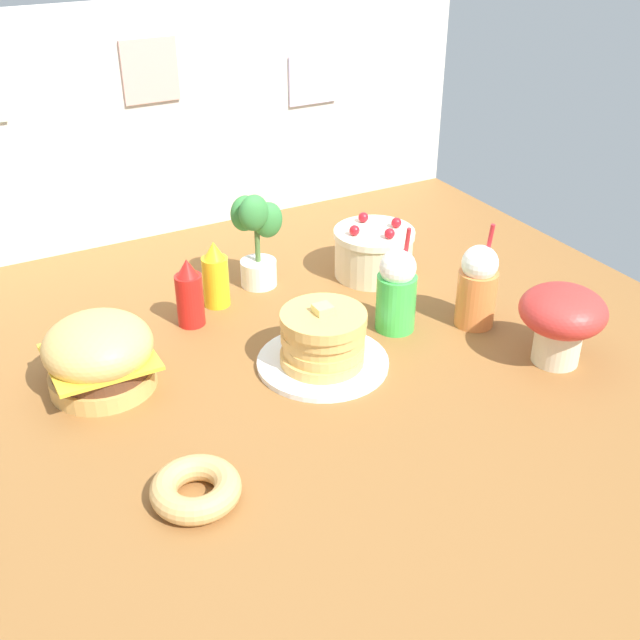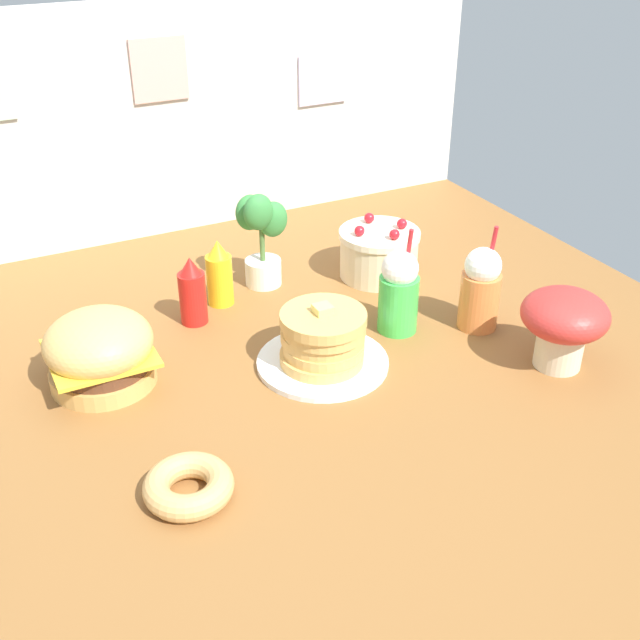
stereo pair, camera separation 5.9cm
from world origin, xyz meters
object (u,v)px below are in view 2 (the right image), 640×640
layer_cake (379,253)px  donut_pink_glaze (188,485)px  burger (100,351)px  ketchup_bottle (192,293)px  orange_float_cup (481,289)px  mushroom_stool (564,321)px  pancake_stack (323,342)px  mustard_bottle (219,275)px  cream_soda_cup (399,292)px  potted_plant (262,235)px

layer_cake → donut_pink_glaze: layer_cake is taller
burger → ketchup_bottle: size_ratio=1.33×
ketchup_bottle → orange_float_cup: bearing=-28.7°
donut_pink_glaze → mushroom_stool: size_ratio=0.85×
ketchup_bottle → orange_float_cup: orange_float_cup is taller
pancake_stack → ketchup_bottle: (-0.24, 0.40, 0.03)m
ketchup_bottle → mustard_bottle: size_ratio=1.00×
mushroom_stool → cream_soda_cup: bearing=128.7°
pancake_stack → layer_cake: 0.59m
layer_cake → ketchup_bottle: bearing=-178.6°
burger → layer_cake: bearing=12.2°
layer_cake → donut_pink_glaze: 1.19m
burger → mustard_bottle: mustard_bottle is taller
donut_pink_glaze → mushroom_stool: bearing=2.1°
layer_cake → potted_plant: 0.41m
pancake_stack → layer_cake: layer_cake is taller
burger → layer_cake: (0.99, 0.22, -0.02)m
donut_pink_glaze → mushroom_stool: mushroom_stool is taller
pancake_stack → donut_pink_glaze: 0.61m
ketchup_bottle → mustard_bottle: (0.11, 0.08, 0.00)m
burger → orange_float_cup: bearing=-11.2°
potted_plant → mustard_bottle: bearing=-161.5°
cream_soda_cup → mushroom_stool: cream_soda_cup is taller
mustard_bottle → mushroom_stool: (0.71, -0.77, 0.04)m
mushroom_stool → mustard_bottle: bearing=132.9°
mustard_bottle → orange_float_cup: orange_float_cup is taller
cream_soda_cup → donut_pink_glaze: size_ratio=1.61×
layer_cake → orange_float_cup: 0.44m
layer_cake → cream_soda_cup: cream_soda_cup is taller
burger → mushroom_stool: 1.26m
burger → cream_soda_cup: bearing=-8.1°
burger → mustard_bottle: 0.52m
pancake_stack → layer_cake: size_ratio=1.36×
pancake_stack → donut_pink_glaze: bearing=-146.5°
mustard_bottle → donut_pink_glaze: bearing=-115.2°
mushroom_stool → ketchup_bottle: bearing=140.1°
ketchup_bottle → mustard_bottle: bearing=33.3°
orange_float_cup → ketchup_bottle: bearing=151.3°
cream_soda_cup → orange_float_cup: 0.25m
pancake_stack → ketchup_bottle: 0.46m
orange_float_cup → donut_pink_glaze: (-1.02, -0.32, -0.10)m
pancake_stack → ketchup_bottle: ketchup_bottle is taller
mustard_bottle → potted_plant: 0.20m
pancake_stack → donut_pink_glaze: (-0.51, -0.34, -0.04)m
cream_soda_cup → orange_float_cup: same height
pancake_stack → potted_plant: 0.54m
donut_pink_glaze → burger: bearing=96.5°
ketchup_bottle → cream_soda_cup: bearing=-31.1°
burger → orange_float_cup: (1.08, -0.22, 0.03)m
cream_soda_cup → layer_cake: bearing=68.4°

